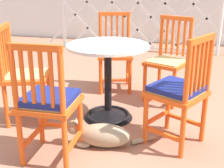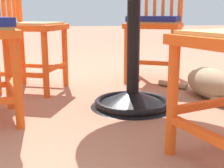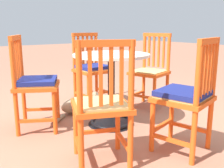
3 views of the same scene
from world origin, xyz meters
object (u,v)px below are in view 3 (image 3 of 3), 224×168
(cafe_table, at_px, (111,97))
(orange_chair_near_fence, at_px, (150,72))
(orange_chair_by_planter, at_px, (35,84))
(orange_chair_at_corner, at_px, (186,98))
(orange_chair_tucked_in, at_px, (102,107))
(pet_water_bowl, at_px, (172,95))
(tabby_cat, at_px, (81,104))
(orange_chair_facing_out, at_px, (92,69))

(cafe_table, xyz_separation_m, orange_chair_near_fence, (-0.75, -0.22, 0.15))
(cafe_table, height_order, orange_chair_by_planter, orange_chair_by_planter)
(orange_chair_at_corner, distance_m, orange_chair_tucked_in, 0.68)
(pet_water_bowl, bearing_deg, orange_chair_by_planter, 0.93)
(orange_chair_tucked_in, bearing_deg, pet_water_bowl, -152.36)
(orange_chair_by_planter, relative_size, tabby_cat, 1.28)
(cafe_table, distance_m, orange_chair_tucked_in, 0.81)
(orange_chair_by_planter, relative_size, pet_water_bowl, 5.36)
(cafe_table, distance_m, tabby_cat, 0.57)
(tabby_cat, bearing_deg, orange_chair_near_fence, 159.43)
(orange_chair_at_corner, relative_size, orange_chair_facing_out, 1.00)
(orange_chair_at_corner, xyz_separation_m, orange_chair_facing_out, (-0.11, -1.60, 0.00))
(orange_chair_by_planter, bearing_deg, orange_chair_tucked_in, 99.01)
(orange_chair_tucked_in, bearing_deg, orange_chair_by_planter, -80.99)
(orange_chair_facing_out, height_order, pet_water_bowl, orange_chair_facing_out)
(orange_chair_near_fence, bearing_deg, orange_chair_at_corner, 59.16)
(orange_chair_near_fence, bearing_deg, pet_water_bowl, -166.41)
(cafe_table, height_order, orange_chair_at_corner, orange_chair_at_corner)
(orange_chair_facing_out, relative_size, orange_chair_by_planter, 1.00)
(cafe_table, height_order, tabby_cat, cafe_table)
(orange_chair_near_fence, bearing_deg, tabby_cat, -20.57)
(cafe_table, bearing_deg, orange_chair_by_planter, -26.51)
(cafe_table, relative_size, tabby_cat, 1.07)
(orange_chair_facing_out, relative_size, tabby_cat, 1.28)
(orange_chair_facing_out, bearing_deg, orange_chair_by_planter, 26.10)
(orange_chair_at_corner, xyz_separation_m, orange_chair_by_planter, (0.80, -1.15, 0.00))
(tabby_cat, bearing_deg, pet_water_bowl, 173.41)
(orange_chair_at_corner, bearing_deg, orange_chair_tucked_in, -18.03)
(orange_chair_at_corner, height_order, orange_chair_by_planter, same)
(cafe_table, bearing_deg, tabby_cat, -82.91)
(orange_chair_at_corner, xyz_separation_m, pet_water_bowl, (-1.22, -1.19, -0.42))
(orange_chair_facing_out, bearing_deg, tabby_cat, 39.06)
(orange_chair_near_fence, xyz_separation_m, tabby_cat, (0.82, -0.31, -0.34))
(pet_water_bowl, bearing_deg, orange_chair_at_corner, 44.27)
(orange_chair_facing_out, distance_m, orange_chair_by_planter, 1.01)
(orange_chair_at_corner, height_order, orange_chair_tucked_in, same)
(orange_chair_at_corner, relative_size, pet_water_bowl, 5.36)
(cafe_table, bearing_deg, pet_water_bowl, -164.82)
(orange_chair_near_fence, height_order, orange_chair_by_planter, same)
(orange_chair_tucked_in, height_order, tabby_cat, orange_chair_tucked_in)
(orange_chair_at_corner, xyz_separation_m, orange_chair_near_fence, (-0.62, -1.04, -0.01))
(orange_chair_at_corner, distance_m, tabby_cat, 1.41)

